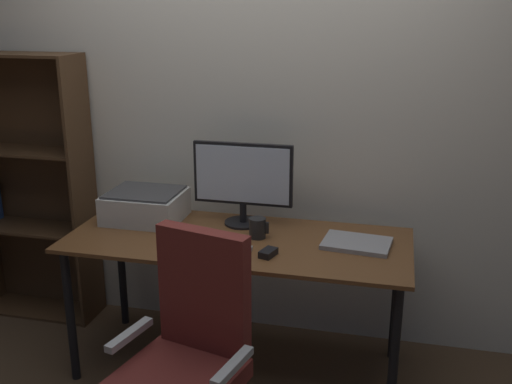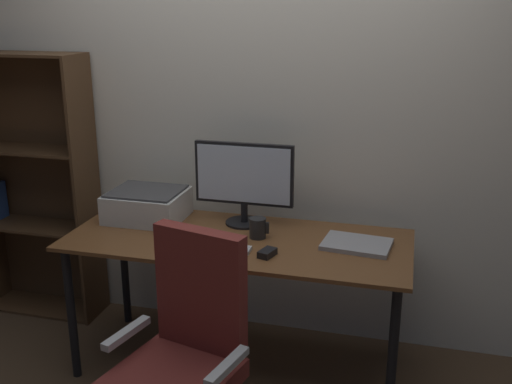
% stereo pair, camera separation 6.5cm
% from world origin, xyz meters
% --- Properties ---
extents(ground_plane, '(12.00, 12.00, 0.00)m').
position_xyz_m(ground_plane, '(0.00, 0.00, 0.00)').
color(ground_plane, '#4C3826').
extents(back_wall, '(6.40, 0.10, 2.60)m').
position_xyz_m(back_wall, '(0.00, 0.52, 1.30)').
color(back_wall, silver).
rests_on(back_wall, ground).
extents(desk, '(1.71, 0.70, 0.74)m').
position_xyz_m(desk, '(0.00, 0.00, 0.66)').
color(desk, brown).
rests_on(desk, ground).
extents(monitor, '(0.53, 0.20, 0.44)m').
position_xyz_m(monitor, '(-0.03, 0.21, 0.99)').
color(monitor, black).
rests_on(monitor, desk).
extents(keyboard, '(0.29, 0.12, 0.02)m').
position_xyz_m(keyboard, '(-0.04, -0.17, 0.75)').
color(keyboard, '#B7BABC').
rests_on(keyboard, desk).
extents(mouse, '(0.08, 0.11, 0.03)m').
position_xyz_m(mouse, '(0.20, -0.18, 0.76)').
color(mouse, black).
rests_on(mouse, desk).
extents(coffee_mug, '(0.10, 0.08, 0.10)m').
position_xyz_m(coffee_mug, '(0.10, 0.04, 0.79)').
color(coffee_mug, black).
rests_on(coffee_mug, desk).
extents(laptop, '(0.34, 0.26, 0.02)m').
position_xyz_m(laptop, '(0.59, 0.05, 0.75)').
color(laptop, '#99999E').
rests_on(laptop, desk).
extents(printer, '(0.40, 0.34, 0.16)m').
position_xyz_m(printer, '(-0.56, 0.15, 0.82)').
color(printer, silver).
rests_on(printer, desk).
extents(office_chair, '(0.57, 0.56, 1.01)m').
position_xyz_m(office_chair, '(-0.01, -0.73, 0.46)').
color(office_chair, '#B7BABC').
rests_on(office_chair, ground).
extents(bookshelf, '(0.74, 0.28, 1.60)m').
position_xyz_m(bookshelf, '(-1.39, 0.35, 0.79)').
color(bookshelf, '#4C331E').
rests_on(bookshelf, ground).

